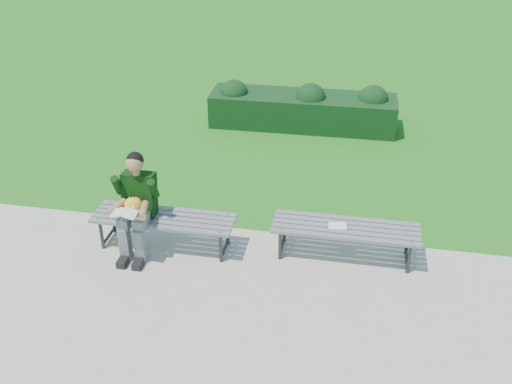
{
  "coord_description": "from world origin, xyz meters",
  "views": [
    {
      "loc": [
        1.24,
        -6.25,
        4.4
      ],
      "look_at": [
        0.15,
        -0.3,
        0.81
      ],
      "focal_mm": 40.0,
      "sensor_mm": 36.0,
      "label": 1
    }
  ],
  "objects_px": {
    "paper_sheet": "(338,226)",
    "hedge": "(304,108)",
    "seated_boy": "(136,202)",
    "bench_right": "(345,230)",
    "bench_left": "(164,220)"
  },
  "relations": [
    {
      "from": "bench_right",
      "to": "paper_sheet",
      "type": "height_order",
      "value": "bench_right"
    },
    {
      "from": "bench_right",
      "to": "bench_left",
      "type": "bearing_deg",
      "value": -175.2
    },
    {
      "from": "bench_left",
      "to": "paper_sheet",
      "type": "xyz_separation_m",
      "value": [
        2.17,
        0.19,
        0.06
      ]
    },
    {
      "from": "bench_right",
      "to": "seated_boy",
      "type": "height_order",
      "value": "seated_boy"
    },
    {
      "from": "seated_boy",
      "to": "paper_sheet",
      "type": "bearing_deg",
      "value": 6.53
    },
    {
      "from": "paper_sheet",
      "to": "hedge",
      "type": "bearing_deg",
      "value": 102.05
    },
    {
      "from": "bench_right",
      "to": "paper_sheet",
      "type": "xyz_separation_m",
      "value": [
        -0.1,
        0.0,
        0.06
      ]
    },
    {
      "from": "bench_left",
      "to": "paper_sheet",
      "type": "height_order",
      "value": "bench_left"
    },
    {
      "from": "hedge",
      "to": "seated_boy",
      "type": "height_order",
      "value": "seated_boy"
    },
    {
      "from": "hedge",
      "to": "bench_right",
      "type": "distance_m",
      "value": 4.07
    },
    {
      "from": "bench_left",
      "to": "bench_right",
      "type": "distance_m",
      "value": 2.28
    },
    {
      "from": "hedge",
      "to": "paper_sheet",
      "type": "height_order",
      "value": "hedge"
    },
    {
      "from": "bench_left",
      "to": "paper_sheet",
      "type": "relative_size",
      "value": 7.64
    },
    {
      "from": "hedge",
      "to": "bench_right",
      "type": "relative_size",
      "value": 1.89
    },
    {
      "from": "bench_left",
      "to": "seated_boy",
      "type": "bearing_deg",
      "value": -162.88
    }
  ]
}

